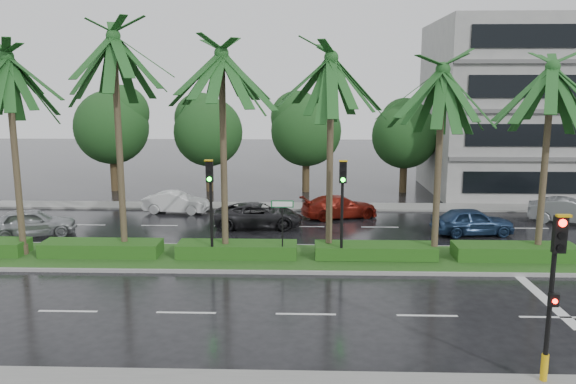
{
  "coord_description": "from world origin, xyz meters",
  "views": [
    {
      "loc": [
        -0.05,
        -22.56,
        7.37
      ],
      "look_at": [
        -0.79,
        1.5,
        2.92
      ],
      "focal_mm": 35.0,
      "sensor_mm": 36.0,
      "label": 1
    }
  ],
  "objects_px": {
    "street_sign": "(282,215)",
    "car_blue": "(472,221)",
    "car_darkgrey": "(258,215)",
    "car_grey": "(569,211)",
    "car_silver": "(32,222)",
    "car_red": "(340,207)",
    "signal_median_left": "(210,195)",
    "car_white": "(176,202)",
    "signal_near": "(553,292)"
  },
  "relations": [
    {
      "from": "signal_median_left",
      "to": "signal_near",
      "type": "bearing_deg",
      "value": -44.09
    },
    {
      "from": "car_white",
      "to": "car_darkgrey",
      "type": "relative_size",
      "value": 0.82
    },
    {
      "from": "signal_near",
      "to": "car_silver",
      "type": "xyz_separation_m",
      "value": [
        -19.82,
        13.91,
        -1.78
      ]
    },
    {
      "from": "signal_median_left",
      "to": "car_blue",
      "type": "relative_size",
      "value": 1.06
    },
    {
      "from": "street_sign",
      "to": "signal_median_left",
      "type": "bearing_deg",
      "value": -176.53
    },
    {
      "from": "car_silver",
      "to": "car_red",
      "type": "xyz_separation_m",
      "value": [
        15.77,
        4.73,
        -0.08
      ]
    },
    {
      "from": "car_blue",
      "to": "car_grey",
      "type": "xyz_separation_m",
      "value": [
        6.06,
        2.63,
        -0.01
      ]
    },
    {
      "from": "street_sign",
      "to": "car_silver",
      "type": "xyz_separation_m",
      "value": [
        -12.82,
        4.04,
        -1.4
      ]
    },
    {
      "from": "signal_near",
      "to": "car_grey",
      "type": "height_order",
      "value": "signal_near"
    },
    {
      "from": "signal_near",
      "to": "car_red",
      "type": "height_order",
      "value": "signal_near"
    },
    {
      "from": "signal_near",
      "to": "car_grey",
      "type": "bearing_deg",
      "value": 64.06
    },
    {
      "from": "car_blue",
      "to": "car_silver",
      "type": "bearing_deg",
      "value": 86.25
    },
    {
      "from": "car_white",
      "to": "car_grey",
      "type": "height_order",
      "value": "car_grey"
    },
    {
      "from": "signal_near",
      "to": "car_blue",
      "type": "relative_size",
      "value": 1.06
    },
    {
      "from": "signal_median_left",
      "to": "car_blue",
      "type": "xyz_separation_m",
      "value": [
        12.5,
        5.28,
        -2.3
      ]
    },
    {
      "from": "signal_median_left",
      "to": "car_silver",
      "type": "xyz_separation_m",
      "value": [
        -9.82,
        4.22,
        -2.27
      ]
    },
    {
      "from": "signal_median_left",
      "to": "car_grey",
      "type": "relative_size",
      "value": 1.04
    },
    {
      "from": "car_white",
      "to": "car_blue",
      "type": "xyz_separation_m",
      "value": [
        16.29,
        -4.65,
        0.06
      ]
    },
    {
      "from": "street_sign",
      "to": "car_white",
      "type": "relative_size",
      "value": 0.67
    },
    {
      "from": "street_sign",
      "to": "car_blue",
      "type": "bearing_deg",
      "value": 28.24
    },
    {
      "from": "car_silver",
      "to": "car_grey",
      "type": "height_order",
      "value": "car_silver"
    },
    {
      "from": "street_sign",
      "to": "car_grey",
      "type": "xyz_separation_m",
      "value": [
        15.56,
        7.73,
        -1.43
      ]
    },
    {
      "from": "signal_median_left",
      "to": "car_white",
      "type": "bearing_deg",
      "value": 110.92
    },
    {
      "from": "signal_near",
      "to": "car_red",
      "type": "relative_size",
      "value": 0.98
    },
    {
      "from": "car_red",
      "to": "car_grey",
      "type": "xyz_separation_m",
      "value": [
        12.61,
        -1.04,
        0.05
      ]
    },
    {
      "from": "car_silver",
      "to": "car_red",
      "type": "bearing_deg",
      "value": -95.17
    },
    {
      "from": "car_silver",
      "to": "car_white",
      "type": "xyz_separation_m",
      "value": [
        6.03,
        5.71,
        -0.09
      ]
    },
    {
      "from": "car_grey",
      "to": "signal_near",
      "type": "bearing_deg",
      "value": 175.88
    },
    {
      "from": "car_darkgrey",
      "to": "signal_median_left",
      "type": "bearing_deg",
      "value": 163.16
    },
    {
      "from": "car_darkgrey",
      "to": "car_grey",
      "type": "distance_m",
      "value": 17.17
    },
    {
      "from": "signal_median_left",
      "to": "car_darkgrey",
      "type": "relative_size",
      "value": 0.92
    },
    {
      "from": "car_silver",
      "to": "car_blue",
      "type": "height_order",
      "value": "car_silver"
    },
    {
      "from": "signal_near",
      "to": "street_sign",
      "type": "xyz_separation_m",
      "value": [
        -7.0,
        9.87,
        -0.38
      ]
    },
    {
      "from": "car_silver",
      "to": "car_white",
      "type": "relative_size",
      "value": 1.1
    },
    {
      "from": "car_red",
      "to": "car_blue",
      "type": "distance_m",
      "value": 7.51
    },
    {
      "from": "signal_near",
      "to": "signal_median_left",
      "type": "xyz_separation_m",
      "value": [
        -10.0,
        9.69,
        0.49
      ]
    },
    {
      "from": "car_blue",
      "to": "car_grey",
      "type": "bearing_deg",
      "value": -73.05
    },
    {
      "from": "street_sign",
      "to": "car_darkgrey",
      "type": "height_order",
      "value": "street_sign"
    },
    {
      "from": "signal_median_left",
      "to": "car_grey",
      "type": "height_order",
      "value": "signal_median_left"
    },
    {
      "from": "street_sign",
      "to": "car_blue",
      "type": "height_order",
      "value": "street_sign"
    },
    {
      "from": "street_sign",
      "to": "car_darkgrey",
      "type": "relative_size",
      "value": 0.55
    },
    {
      "from": "street_sign",
      "to": "signal_near",
      "type": "bearing_deg",
      "value": -54.66
    },
    {
      "from": "car_darkgrey",
      "to": "car_red",
      "type": "height_order",
      "value": "car_darkgrey"
    },
    {
      "from": "signal_median_left",
      "to": "car_darkgrey",
      "type": "bearing_deg",
      "value": 77.46
    },
    {
      "from": "car_white",
      "to": "car_red",
      "type": "bearing_deg",
      "value": -90.52
    },
    {
      "from": "car_white",
      "to": "car_red",
      "type": "distance_m",
      "value": 9.79
    },
    {
      "from": "signal_near",
      "to": "street_sign",
      "type": "relative_size",
      "value": 1.68
    },
    {
      "from": "car_silver",
      "to": "car_red",
      "type": "relative_size",
      "value": 0.96
    },
    {
      "from": "signal_near",
      "to": "street_sign",
      "type": "bearing_deg",
      "value": 125.34
    },
    {
      "from": "car_blue",
      "to": "car_grey",
      "type": "distance_m",
      "value": 6.6
    }
  ]
}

